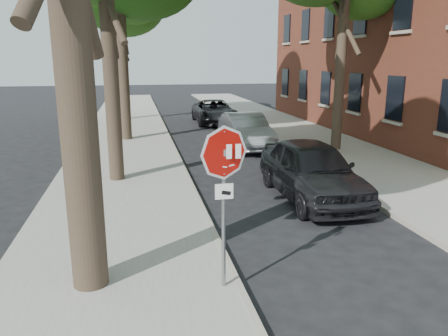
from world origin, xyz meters
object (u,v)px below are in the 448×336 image
object	(u,v)px
stop_sign	(224,177)
car_b	(246,131)
car_d	(215,112)
car_a	(312,170)

from	to	relation	value
stop_sign	car_b	size ratio (longest dim) A/B	0.60
stop_sign	car_d	bearing A→B (deg)	80.11
car_b	stop_sign	bearing A→B (deg)	-106.95
stop_sign	car_b	distance (m)	12.11
car_a	car_b	bearing A→B (deg)	90.45
car_a	car_b	size ratio (longest dim) A/B	1.06
car_a	car_d	size ratio (longest dim) A/B	0.95
stop_sign	car_a	world-z (taller)	stop_sign
stop_sign	car_a	xyz separation A→B (m)	(3.30, 4.40, -1.16)
stop_sign	car_d	distance (m)	19.26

